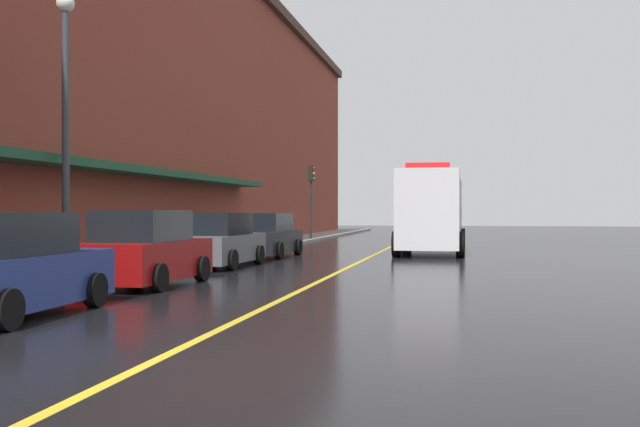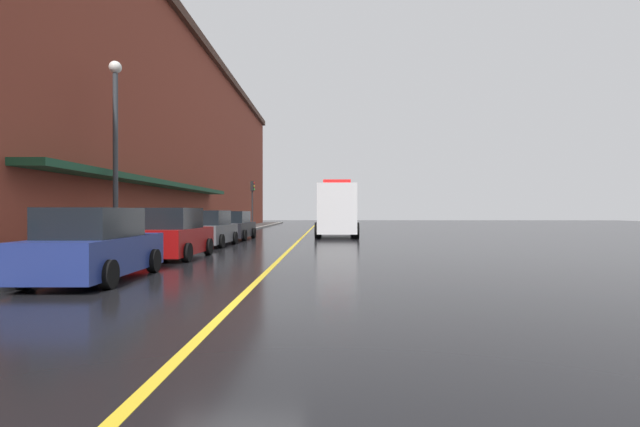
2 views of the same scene
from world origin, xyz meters
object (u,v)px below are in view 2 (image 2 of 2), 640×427
parked_car_2 (210,229)px  parking_meter_1 (172,225)px  parked_car_0 (96,246)px  traffic_light_near (252,195)px  parked_car_3 (233,226)px  box_truck (336,211)px  street_lamp_left (115,136)px  parked_car_1 (173,235)px

parked_car_2 → parking_meter_1: bearing=144.1°
parked_car_0 → traffic_light_near: 31.39m
parked_car_3 → parking_meter_1: parked_car_3 is taller
parked_car_3 → box_truck: size_ratio=0.60×
box_truck → traffic_light_near: size_ratio=1.77×
parked_car_3 → traffic_light_near: (-1.27, 14.74, 2.36)m
parked_car_3 → parked_car_0: bearing=-178.4°
parked_car_3 → traffic_light_near: 14.99m
parked_car_0 → street_lamp_left: street_lamp_left is taller
parked_car_3 → parking_meter_1: bearing=170.8°
parked_car_2 → traffic_light_near: bearing=5.2°
parked_car_1 → parked_car_3: (-0.13, 11.22, -0.04)m
street_lamp_left → traffic_light_near: size_ratio=1.61×
traffic_light_near → parking_meter_1: bearing=-90.2°
parked_car_3 → street_lamp_left: 11.97m
parked_car_1 → street_lamp_left: (-2.06, -0.03, 3.56)m
box_truck → traffic_light_near: traffic_light_near is taller
box_truck → parking_meter_1: (-7.59, -10.70, -0.67)m
parked_car_0 → box_truck: size_ratio=0.60×
parked_car_0 → parked_car_3: bearing=-1.5°
parked_car_3 → box_truck: (6.26, 3.72, 0.93)m
traffic_light_near → box_truck: bearing=-55.7°
parked_car_0 → parked_car_3: (-0.01, 16.53, -0.03)m
traffic_light_near → parked_car_1: bearing=-86.9°
parked_car_2 → parked_car_3: parked_car_2 is taller
parked_car_3 → street_lamp_left: bearing=171.8°
parking_meter_1 → traffic_light_near: 21.82m
box_truck → parked_car_1: bearing=-21.9°
parked_car_1 → street_lamp_left: bearing=91.9°
parked_car_0 → parking_meter_1: (-1.34, 9.55, 0.23)m
parked_car_0 → traffic_light_near: bearing=0.8°
box_truck → parking_meter_1: 13.13m
parked_car_0 → street_lamp_left: bearing=18.7°
box_truck → street_lamp_left: bearing=-28.3°
parked_car_3 → parked_car_2: bearing=-178.8°
parked_car_2 → traffic_light_near: 20.21m
street_lamp_left → traffic_light_near: bearing=88.5°
parked_car_2 → parking_meter_1: 2.15m
parked_car_2 → traffic_light_near: traffic_light_near is taller
parked_car_2 → street_lamp_left: (-1.90, -5.96, 3.59)m
parked_car_2 → street_lamp_left: 7.22m
box_truck → street_lamp_left: size_ratio=1.10×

